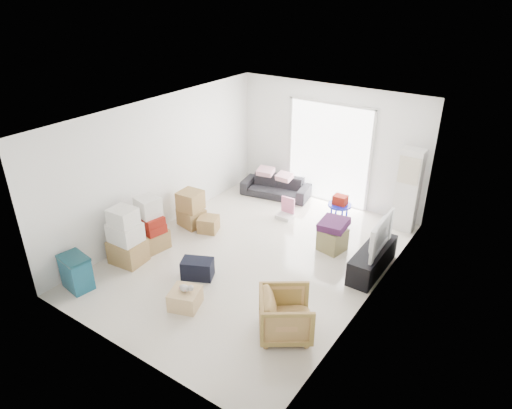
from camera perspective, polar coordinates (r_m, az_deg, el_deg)
The scene contains 21 objects.
room_shell at distance 7.98m, azimuth -0.35°, elevation 1.65°, with size 4.98×6.48×3.18m.
sliding_door at distance 10.43m, azimuth 9.07°, elevation 6.78°, with size 2.10×0.04×2.33m.
ac_tower at distance 9.66m, azimuth 18.45°, elevation 1.72°, with size 0.45×0.30×1.75m, color silver.
tv_console at distance 8.39m, azimuth 14.33°, elevation -6.69°, with size 0.41×1.37×0.46m, color black.
television at distance 8.23m, azimuth 14.56°, elevation -4.95°, with size 1.06×0.61×0.14m, color black.
sofa at distance 10.86m, azimuth 2.48°, elevation 2.63°, with size 1.61×0.47×0.63m, color #2C2B31.
pillow_left at distance 10.86m, azimuth 1.21°, elevation 4.80°, with size 0.37×0.29×0.12m, color #DBA0B0.
pillow_right at distance 10.57m, azimuth 3.60°, elevation 4.16°, with size 0.37×0.29×0.13m, color #DBA0B0.
armchair at distance 6.75m, azimuth 3.79°, elevation -13.37°, with size 0.75×0.70×0.77m, color tan.
storage_bins at distance 8.24m, azimuth -21.56°, elevation -7.88°, with size 0.57×0.44×0.61m.
box_stack_a at distance 8.56m, azimuth -15.92°, elevation -4.12°, with size 0.64×0.55×1.09m.
box_stack_b at distance 8.90m, azimuth -13.06°, elevation -2.69°, with size 0.64×0.60×1.07m.
box_stack_c at distance 9.60m, azimuth -8.13°, elevation -0.57°, with size 0.59×0.52×0.78m.
loose_box at distance 9.44m, azimuth -5.96°, elevation -2.45°, with size 0.38×0.38×0.32m, color tan.
duffel_bag at distance 8.06m, azimuth -7.32°, elevation -7.96°, with size 0.54×0.32×0.34m, color black.
ottoman at distance 8.85m, azimuth 9.53°, elevation -4.33°, with size 0.45×0.45×0.45m, color olive.
blanket at distance 8.70m, azimuth 9.67°, elevation -2.67°, with size 0.49×0.49×0.14m, color #451C47.
kids_table at distance 9.75m, azimuth 10.44°, elevation 0.14°, with size 0.50×0.50×0.63m.
toy_walker at distance 9.95m, azimuth 3.76°, elevation -0.96°, with size 0.34×0.30×0.45m.
wood_crate at distance 7.46m, azimuth -8.84°, elevation -11.52°, with size 0.45×0.45×0.30m, color #DBB97E.
plush_bunny at distance 7.32m, azimuth -8.75°, elevation -10.30°, with size 0.25×0.14×0.13m.
Camera 1 is at (4.13, -5.95, 4.71)m, focal length 32.00 mm.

